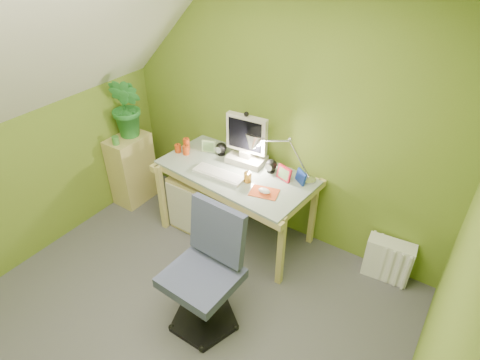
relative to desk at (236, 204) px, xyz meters
The scene contains 22 objects.
floor 1.30m from the desk, 80.69° to the right, with size 3.20×3.20×0.01m, color #54545A.
wall_back 0.93m from the desk, 61.41° to the left, with size 3.20×0.01×2.40m, color olive.
wall_right 2.33m from the desk, 34.32° to the right, with size 0.01×3.20×2.40m, color olive.
slope_ceiling 2.08m from the desk, 122.99° to the right, with size 1.10×3.20×1.10m, color white.
desk is the anchor object (origin of this frame).
monitor 0.67m from the desk, 90.00° to the left, with size 0.41×0.24×0.56m, color beige, non-canonical shape.
speaker_left 0.53m from the desk, 149.35° to the left, with size 0.10×0.10×0.12m, color black, non-canonical shape.
speaker_right 0.53m from the desk, 30.65° to the left, with size 0.10×0.10×0.12m, color black, non-canonical shape.
keyboard 0.41m from the desk, 119.74° to the right, with size 0.47×0.15×0.02m, color white.
mousepad 0.55m from the desk, 20.22° to the right, with size 0.23×0.16×0.01m, color #D24C20.
mouse 0.56m from the desk, 20.22° to the right, with size 0.11×0.07×0.04m, color white.
amber_tumbler 0.46m from the desk, 23.96° to the right, with size 0.07×0.07×0.09m, color #875C13.
candle_cluster 0.74m from the desk, behind, with size 0.16×0.14×0.12m, color #D34312, non-canonical shape.
photo_frame_red 0.61m from the desk, 15.95° to the left, with size 0.14×0.02×0.12m, color red.
photo_frame_blue 0.72m from the desk, 15.95° to the left, with size 0.13×0.02×0.11m, color navy.
photo_frame_green 0.60m from the desk, 160.71° to the left, with size 0.14×0.02×0.12m, color #AECF8E.
desk_lamp 0.81m from the desk, 21.80° to the left, with size 0.53×0.23×0.57m, color silver, non-canonical shape.
side_ledge 1.25m from the desk, behind, with size 0.28×0.43×0.75m, color #D0BB6D.
potted_plant 1.40m from the desk, behind, with size 0.35×0.28×0.63m, color #2A8032.
green_cup 1.33m from the desk, 167.61° to the right, with size 0.06×0.06×0.08m, color #438C3A.
task_chair 1.05m from the desk, 69.53° to the right, with size 0.56×0.56×1.01m, color #3E4566, non-canonical shape.
radiator 1.42m from the desk, 11.02° to the left, with size 0.38×0.15×0.38m, color white.
Camera 1 is at (1.48, -1.22, 2.68)m, focal length 30.00 mm.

